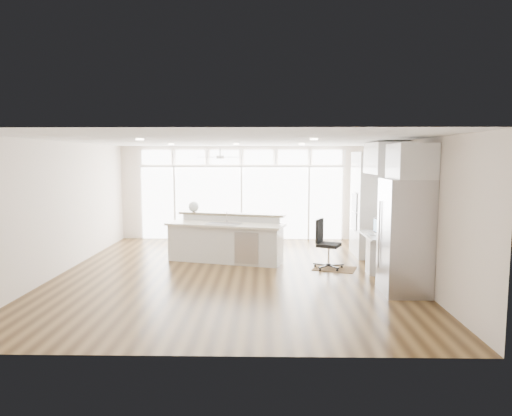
{
  "coord_description": "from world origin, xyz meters",
  "views": [
    {
      "loc": [
        0.67,
        -9.2,
        2.35
      ],
      "look_at": [
        0.48,
        0.6,
        1.28
      ],
      "focal_mm": 32.0,
      "sensor_mm": 36.0,
      "label": 1
    }
  ],
  "objects": [
    {
      "name": "keyboard",
      "position": [
        2.88,
        0.3,
        0.77
      ],
      "size": [
        0.16,
        0.32,
        0.02
      ],
      "primitive_type": "cube",
      "rotation": [
        0.0,
        0.0,
        0.14
      ],
      "color": "silver",
      "rests_on": "desk_nook"
    },
    {
      "name": "rug",
      "position": [
        2.17,
        0.36,
        0.01
      ],
      "size": [
        1.02,
        0.87,
        0.01
      ],
      "primitive_type": "cube",
      "rotation": [
        0.0,
        0.0,
        -0.33
      ],
      "color": "#372311",
      "rests_on": "floor"
    },
    {
      "name": "potted_plant",
      "position": [
        3.17,
        1.8,
        2.61
      ],
      "size": [
        0.29,
        0.32,
        0.23
      ],
      "primitive_type": "imported",
      "rotation": [
        0.0,
        0.0,
        -0.09
      ],
      "color": "#2B5D28",
      "rests_on": "oven_cabinet"
    },
    {
      "name": "transom_row",
      "position": [
        0.0,
        3.94,
        2.38
      ],
      "size": [
        5.9,
        0.06,
        0.4
      ],
      "primitive_type": "cube",
      "color": "white",
      "rests_on": "wall_back"
    },
    {
      "name": "upper_cabinets",
      "position": [
        3.17,
        0.3,
        2.35
      ],
      "size": [
        0.64,
        1.3,
        0.64
      ],
      "primitive_type": "cube",
      "color": "silver",
      "rests_on": "wall_right"
    },
    {
      "name": "monitor",
      "position": [
        3.05,
        0.3,
        0.94
      ],
      "size": [
        0.12,
        0.44,
        0.36
      ],
      "primitive_type": "cube",
      "rotation": [
        0.0,
        0.0,
        0.11
      ],
      "color": "black",
      "rests_on": "desk_nook"
    },
    {
      "name": "desk_nook",
      "position": [
        3.13,
        0.3,
        0.38
      ],
      "size": [
        0.72,
        1.3,
        0.76
      ],
      "primitive_type": "cube",
      "color": "silver",
      "rests_on": "floor"
    },
    {
      "name": "wall_back",
      "position": [
        0.0,
        4.0,
        1.35
      ],
      "size": [
        7.0,
        0.04,
        2.7
      ],
      "primitive_type": "cube",
      "color": "beige",
      "rests_on": "floor"
    },
    {
      "name": "glass_wall",
      "position": [
        0.0,
        3.94,
        1.05
      ],
      "size": [
        5.8,
        0.06,
        2.08
      ],
      "primitive_type": "cube",
      "color": "white",
      "rests_on": "wall_back"
    },
    {
      "name": "floor",
      "position": [
        0.0,
        0.0,
        -0.01
      ],
      "size": [
        7.0,
        8.0,
        0.02
      ],
      "primitive_type": "cube",
      "color": "#3C2812",
      "rests_on": "ground"
    },
    {
      "name": "refrigerator",
      "position": [
        3.11,
        -1.35,
        1.0
      ],
      "size": [
        0.76,
        0.9,
        2.0
      ],
      "primitive_type": "cube",
      "color": "#A6A5AA",
      "rests_on": "floor"
    },
    {
      "name": "fishbowl",
      "position": [
        -1.04,
        1.67,
        1.19
      ],
      "size": [
        0.28,
        0.28,
        0.25
      ],
      "primitive_type": "sphere",
      "rotation": [
        0.0,
        0.0,
        -0.1
      ],
      "color": "silver",
      "rests_on": "kitchen_island"
    },
    {
      "name": "kitchen_island",
      "position": [
        -0.23,
        1.03,
        0.53
      ],
      "size": [
        2.86,
        1.68,
        1.07
      ],
      "primitive_type": "cube",
      "rotation": [
        0.0,
        0.0,
        -0.26
      ],
      "color": "silver",
      "rests_on": "floor"
    },
    {
      "name": "wall_left",
      "position": [
        -3.5,
        0.0,
        1.35
      ],
      "size": [
        0.04,
        8.0,
        2.7
      ],
      "primitive_type": "cube",
      "color": "beige",
      "rests_on": "floor"
    },
    {
      "name": "ceiling",
      "position": [
        0.0,
        0.0,
        2.7
      ],
      "size": [
        7.0,
        8.0,
        0.02
      ],
      "primitive_type": "cube",
      "color": "white",
      "rests_on": "wall_back"
    },
    {
      "name": "ceiling_fan",
      "position": [
        -0.5,
        2.8,
        2.48
      ],
      "size": [
        1.16,
        1.16,
        0.32
      ],
      "primitive_type": "cube",
      "color": "white",
      "rests_on": "ceiling"
    },
    {
      "name": "office_chair",
      "position": [
        2.04,
        0.38,
        0.52
      ],
      "size": [
        0.71,
        0.69,
        1.05
      ],
      "primitive_type": "cube",
      "rotation": [
        0.0,
        0.0,
        -0.44
      ],
      "color": "black",
      "rests_on": "floor"
    },
    {
      "name": "recessed_lights",
      "position": [
        0.0,
        0.2,
        2.68
      ],
      "size": [
        3.4,
        3.0,
        0.02
      ],
      "primitive_type": "cube",
      "color": "white",
      "rests_on": "ceiling"
    },
    {
      "name": "wall_right",
      "position": [
        3.5,
        0.0,
        1.35
      ],
      "size": [
        0.04,
        8.0,
        2.7
      ],
      "primitive_type": "cube",
      "color": "beige",
      "rests_on": "floor"
    },
    {
      "name": "framed_photos",
      "position": [
        3.46,
        0.92,
        1.4
      ],
      "size": [
        0.06,
        0.22,
        0.8
      ],
      "primitive_type": "cube",
      "color": "black",
      "rests_on": "wall_right"
    },
    {
      "name": "desk_window",
      "position": [
        3.46,
        0.3,
        1.55
      ],
      "size": [
        0.04,
        0.85,
        0.85
      ],
      "primitive_type": "cube",
      "color": "silver",
      "rests_on": "wall_right"
    },
    {
      "name": "oven_cabinet",
      "position": [
        3.17,
        1.8,
        1.25
      ],
      "size": [
        0.64,
        1.2,
        2.5
      ],
      "primitive_type": "cube",
      "color": "silver",
      "rests_on": "floor"
    },
    {
      "name": "fridge_cabinet",
      "position": [
        3.17,
        -1.35,
        2.3
      ],
      "size": [
        0.64,
        0.9,
        0.6
      ],
      "primitive_type": "cube",
      "color": "silver",
      "rests_on": "wall_right"
    },
    {
      "name": "wall_front",
      "position": [
        0.0,
        -4.0,
        1.35
      ],
      "size": [
        7.0,
        0.04,
        2.7
      ],
      "primitive_type": "cube",
      "color": "beige",
      "rests_on": "floor"
    }
  ]
}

